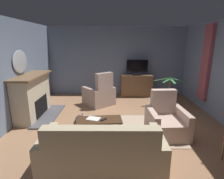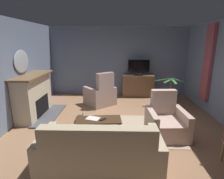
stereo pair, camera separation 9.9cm
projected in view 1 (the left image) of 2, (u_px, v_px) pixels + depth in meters
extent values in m
cube|color=#936B4C|center=(120.00, 130.00, 4.57)|extent=(6.05, 7.05, 0.04)
cube|color=slate|center=(117.00, 61.00, 7.38)|extent=(6.05, 0.10, 2.71)
cube|color=slate|center=(1.00, 76.00, 4.23)|extent=(0.10, 7.05, 2.71)
cube|color=#A34C56|center=(206.00, 63.00, 5.53)|extent=(0.10, 0.44, 2.28)
cube|color=tan|center=(127.00, 129.00, 4.56)|extent=(2.53, 1.74, 0.01)
cube|color=#4C4C51|center=(49.00, 116.00, 5.35)|extent=(0.50, 1.72, 0.04)
cube|color=beige|center=(32.00, 97.00, 5.21)|extent=(0.47, 1.52, 1.19)
cube|color=black|center=(40.00, 106.00, 5.28)|extent=(0.10, 0.85, 0.52)
cube|color=brown|center=(31.00, 76.00, 5.05)|extent=(0.59, 1.68, 0.05)
ellipsoid|color=#B2B7BF|center=(20.00, 62.00, 4.95)|extent=(0.06, 0.78, 0.63)
cube|color=#4A3523|center=(136.00, 95.00, 7.38)|extent=(1.17, 0.41, 0.06)
cube|color=brown|center=(136.00, 85.00, 7.28)|extent=(1.23, 0.47, 0.85)
sphere|color=tan|center=(131.00, 86.00, 7.03)|extent=(0.03, 0.03, 0.03)
sphere|color=tan|center=(143.00, 86.00, 7.03)|extent=(0.03, 0.03, 0.03)
cube|color=black|center=(137.00, 74.00, 7.11)|extent=(0.30, 0.20, 0.06)
cylinder|color=black|center=(137.00, 73.00, 7.09)|extent=(0.04, 0.04, 0.08)
cube|color=black|center=(137.00, 66.00, 7.02)|extent=(0.83, 0.05, 0.47)
cube|color=black|center=(137.00, 66.00, 7.00)|extent=(0.79, 0.01, 0.43)
cube|color=#422B19|center=(99.00, 120.00, 4.15)|extent=(1.06, 0.55, 0.03)
cylinder|color=#422B19|center=(118.00, 124.00, 4.41)|extent=(0.04, 0.04, 0.39)
cylinder|color=#422B19|center=(80.00, 125.00, 4.34)|extent=(0.04, 0.04, 0.39)
cylinder|color=#422B19|center=(120.00, 131.00, 4.06)|extent=(0.04, 0.04, 0.39)
cylinder|color=#422B19|center=(78.00, 133.00, 3.99)|extent=(0.04, 0.04, 0.39)
cube|color=black|center=(104.00, 120.00, 4.10)|extent=(0.15, 0.16, 0.02)
cube|color=silver|center=(93.00, 118.00, 4.18)|extent=(0.35, 0.30, 0.01)
cube|color=tan|center=(103.00, 156.00, 3.17)|extent=(1.75, 0.95, 0.40)
cube|color=tan|center=(101.00, 144.00, 2.69)|extent=(1.75, 0.20, 0.53)
cube|color=tan|center=(48.00, 150.00, 3.14)|extent=(0.15, 0.95, 0.62)
cube|color=tan|center=(158.00, 151.00, 3.14)|extent=(0.15, 0.95, 0.62)
cube|color=slate|center=(124.00, 144.00, 2.95)|extent=(0.37, 0.17, 0.36)
cube|color=#BC9E8E|center=(167.00, 127.00, 4.24)|extent=(0.64, 0.93, 0.41)
cube|color=#BC9E8E|center=(163.00, 101.00, 4.45)|extent=(0.60, 0.21, 0.60)
cube|color=#BC9E8E|center=(182.00, 123.00, 4.23)|extent=(0.18, 0.91, 0.61)
cube|color=#BC9E8E|center=(152.00, 123.00, 4.19)|extent=(0.18, 0.91, 0.61)
cube|color=#A3897F|center=(99.00, 98.00, 6.33)|extent=(1.00, 1.03, 0.43)
cube|color=#A3897F|center=(104.00, 84.00, 5.93)|extent=(0.58, 0.52, 0.73)
cube|color=#A3897F|center=(90.00, 98.00, 6.08)|extent=(0.63, 0.73, 0.63)
cube|color=#A3897F|center=(107.00, 94.00, 6.52)|extent=(0.63, 0.73, 0.63)
cube|color=white|center=(106.00, 76.00, 5.81)|extent=(0.31, 0.26, 0.24)
cylinder|color=#93704C|center=(223.00, 150.00, 3.34)|extent=(0.04, 0.04, 0.41)
cylinder|color=slate|center=(168.00, 103.00, 6.03)|extent=(0.31, 0.31, 0.32)
cylinder|color=brown|center=(170.00, 90.00, 5.92)|extent=(0.06, 0.06, 0.57)
cube|color=#3D7F42|center=(179.00, 81.00, 5.78)|extent=(0.52, 0.18, 0.16)
cube|color=#3D7F42|center=(171.00, 79.00, 6.01)|extent=(0.20, 0.38, 0.14)
cube|color=#3D7F42|center=(162.00, 79.00, 5.96)|extent=(0.50, 0.32, 0.16)
cube|color=#3D7F42|center=(167.00, 81.00, 5.76)|extent=(0.30, 0.22, 0.11)
cube|color=#3D7F42|center=(173.00, 81.00, 5.68)|extent=(0.13, 0.32, 0.11)
ellipsoid|color=#2D2D33|center=(79.00, 119.00, 4.97)|extent=(0.17, 0.40, 0.17)
sphere|color=#2D2D33|center=(77.00, 122.00, 4.73)|extent=(0.13, 0.13, 0.13)
cone|color=#2D2D33|center=(78.00, 120.00, 4.72)|extent=(0.04, 0.04, 0.04)
cone|color=#2D2D33|center=(76.00, 120.00, 4.72)|extent=(0.04, 0.04, 0.04)
cylinder|color=#2D2D33|center=(82.00, 116.00, 5.26)|extent=(0.04, 0.22, 0.07)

